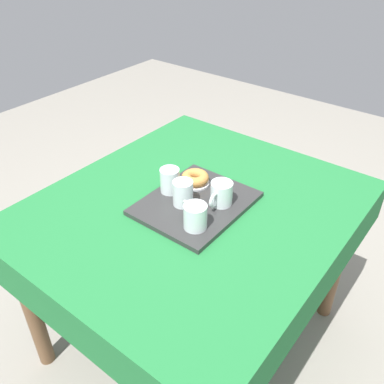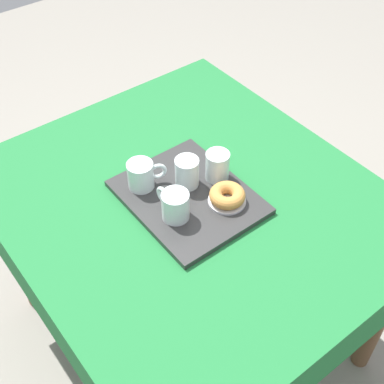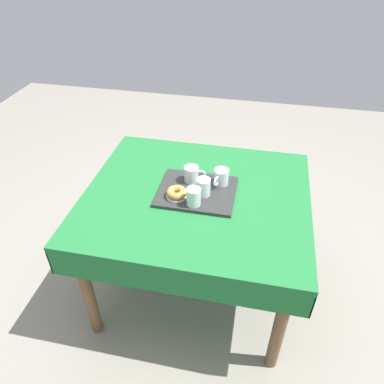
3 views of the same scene
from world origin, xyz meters
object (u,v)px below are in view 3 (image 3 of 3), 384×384
dining_table (196,208)px  water_glass_near (203,188)px  water_glass_far (194,197)px  sugar_donut_left (177,192)px  tea_mug_right (192,174)px  donut_plate_left (177,196)px  tea_mug_left (221,177)px  serving_tray (196,191)px

dining_table → water_glass_near: water_glass_near is taller
water_glass_far → sugar_donut_left: size_ratio=0.89×
tea_mug_right → water_glass_far: (0.05, -0.19, 0.00)m
tea_mug_right → donut_plate_left: 0.16m
donut_plate_left → sugar_donut_left: bearing=0.0°
tea_mug_left → tea_mug_right: same height
water_glass_far → donut_plate_left: water_glass_far is taller
dining_table → donut_plate_left: size_ratio=10.61×
dining_table → water_glass_far: (0.01, -0.11, 0.16)m
serving_tray → water_glass_near: bearing=-31.7°
dining_table → tea_mug_right: size_ratio=9.87×
serving_tray → sugar_donut_left: (-0.09, -0.07, 0.04)m
sugar_donut_left → donut_plate_left: bearing=0.0°
donut_plate_left → sugar_donut_left: (0.00, 0.00, 0.02)m
dining_table → tea_mug_left: tea_mug_left is taller
serving_tray → dining_table: bearing=-71.1°
serving_tray → water_glass_far: size_ratio=4.32×
water_glass_near → donut_plate_left: (-0.13, -0.05, -0.04)m
serving_tray → tea_mug_right: 0.10m
tea_mug_right → water_glass_far: bearing=-75.6°
tea_mug_right → water_glass_far: water_glass_far is taller
dining_table → water_glass_far: size_ratio=12.65×
water_glass_far → sugar_donut_left: bearing=156.4°
tea_mug_left → donut_plate_left: (-0.21, -0.16, -0.04)m
dining_table → serving_tray: (-0.00, 0.01, 0.11)m
water_glass_near → sugar_donut_left: (-0.13, -0.05, -0.01)m
tea_mug_right → sugar_donut_left: (-0.05, -0.15, -0.01)m
sugar_donut_left → water_glass_far: bearing=-23.6°
dining_table → donut_plate_left: 0.16m
tea_mug_left → water_glass_near: size_ratio=1.25×
donut_plate_left → sugar_donut_left: sugar_donut_left is taller
water_glass_near → dining_table: bearing=156.7°
serving_tray → donut_plate_left: (-0.09, -0.07, 0.01)m
dining_table → water_glass_near: (0.04, -0.02, 0.16)m
water_glass_near → donut_plate_left: size_ratio=0.84×
serving_tray → water_glass_far: bearing=-85.4°
serving_tray → sugar_donut_left: 0.12m
dining_table → water_glass_near: 0.16m
tea_mug_right → water_glass_far: 0.20m
serving_tray → donut_plate_left: bearing=-140.3°
donut_plate_left → sugar_donut_left: 0.02m
serving_tray → water_glass_far: (0.01, -0.12, 0.05)m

